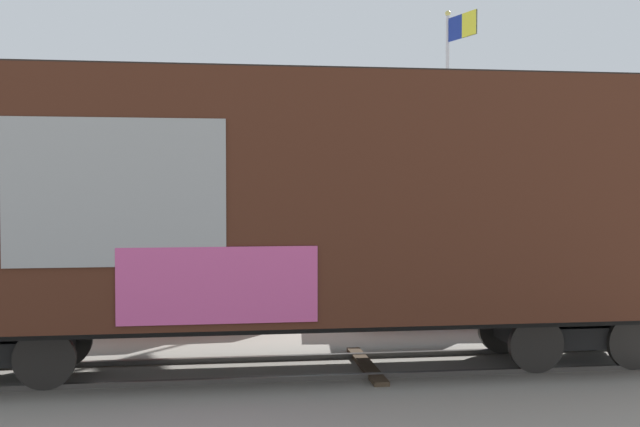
# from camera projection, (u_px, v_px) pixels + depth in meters

# --- Properties ---
(ground_plane) EXTENTS (260.00, 260.00, 0.00)m
(ground_plane) POSITION_uv_depth(u_px,v_px,m) (216.00, 371.00, 12.28)
(ground_plane) COLOR gray
(track) EXTENTS (59.97, 5.69, 0.08)m
(track) POSITION_uv_depth(u_px,v_px,m) (266.00, 368.00, 12.30)
(track) COLOR #4C4742
(track) RESTS_ON ground_plane
(freight_car) EXTENTS (14.09, 3.98, 4.99)m
(freight_car) POSITION_uv_depth(u_px,v_px,m) (296.00, 202.00, 12.27)
(freight_car) COLOR #472316
(freight_car) RESTS_ON ground_plane
(flagpole) EXTENTS (0.67, 1.50, 8.77)m
(flagpole) POSITION_uv_depth(u_px,v_px,m) (452.00, 108.00, 24.08)
(flagpole) COLOR silver
(flagpole) RESTS_ON ground_plane
(hillside) EXTENTS (132.86, 32.17, 13.36)m
(hillside) POSITION_uv_depth(u_px,v_px,m) (263.00, 172.00, 77.08)
(hillside) COLOR silver
(hillside) RESTS_ON ground_plane
(parked_car_red) EXTENTS (4.48, 2.38, 1.59)m
(parked_car_red) POSITION_uv_depth(u_px,v_px,m) (178.00, 289.00, 16.30)
(parked_car_red) COLOR #B21E1E
(parked_car_red) RESTS_ON ground_plane
(parked_car_blue) EXTENTS (4.45, 2.03, 1.67)m
(parked_car_blue) POSITION_uv_depth(u_px,v_px,m) (443.00, 286.00, 16.70)
(parked_car_blue) COLOR navy
(parked_car_blue) RESTS_ON ground_plane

